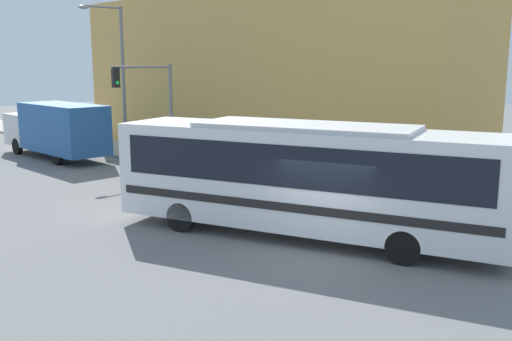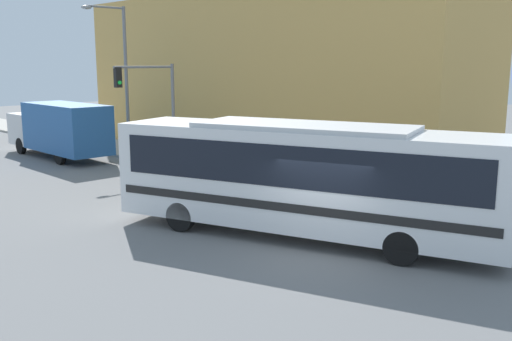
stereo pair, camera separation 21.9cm
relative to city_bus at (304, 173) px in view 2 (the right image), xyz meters
The scene contains 10 objects.
ground_plane 2.56m from the city_bus, 121.88° to the right, with size 120.00×120.00×0.00m, color slate.
sidewalk 19.37m from the city_bus, 74.13° to the left, with size 3.35×70.00×0.14m.
building_facade 15.70m from the city_bus, 50.08° to the left, with size 6.00×24.69×8.74m.
city_bus is the anchor object (origin of this frame).
delivery_truck 18.53m from the city_bus, 85.72° to the left, with size 2.26×8.18×2.94m.
fire_hydrant 4.49m from the city_bus, 10.87° to the left, with size 0.27×0.37×0.76m.
traffic_light_pole 12.73m from the city_bus, 75.45° to the left, with size 3.28×0.35×4.85m.
street_lamp 17.29m from the city_bus, 75.93° to the left, with size 2.50×0.28×7.82m.
pedestrian_near_corner 14.08m from the city_bus, 67.23° to the left, with size 0.34×0.34×1.68m.
pedestrian_mid_block 12.66m from the city_bus, 62.19° to the left, with size 0.34×0.34×1.86m.
Camera 2 is at (-11.38, -9.15, 5.04)m, focal length 40.00 mm.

